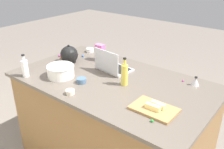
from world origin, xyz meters
The scene contains 20 objects.
island_counter centered at (0.00, 0.00, 0.45)m, with size 1.76×1.01×0.90m.
laptop centered at (0.12, -0.15, 0.95)m, with size 0.33×0.26×0.22m.
mixing_bowl_large centered at (0.40, 0.24, 0.96)m, with size 0.25×0.25×0.11m.
bottle_oil centered at (-0.14, 0.01, 1.00)m, with size 0.06×0.06×0.24m.
bottle_vinegar centered at (0.65, 0.43, 0.98)m, with size 0.06×0.06×0.21m.
kettle centered at (0.60, -0.05, 0.98)m, with size 0.21×0.18×0.20m.
cutting_board centered at (-0.53, 0.19, 0.91)m, with size 0.31×0.21×0.02m, color #AD7F4C.
butter_stick_left centered at (-0.55, 0.17, 0.94)m, with size 0.11×0.04×0.04m, color #F4E58C.
butter_stick_right centered at (-0.53, 0.22, 0.94)m, with size 0.11×0.04×0.04m, color #F4E58C.
ramekin_small centered at (0.65, -0.41, 0.92)m, with size 0.09×0.09×0.04m, color white.
ramekin_medium centered at (0.17, 0.21, 0.92)m, with size 0.08×0.08×0.04m, color slate.
ramekin_wide centered at (0.10, 0.40, 0.92)m, with size 0.07×0.07×0.04m, color beige.
kitchen_timer centered at (-0.61, -0.35, 0.94)m, with size 0.07×0.07×0.08m.
candy_bag centered at (0.39, -0.29, 0.99)m, with size 0.09×0.06×0.17m, color pink.
candy_0 centered at (0.60, -0.24, 0.91)m, with size 0.02×0.02×0.02m, color blue.
candy_1 centered at (-0.50, -0.35, 0.91)m, with size 0.02×0.02×0.02m, color #CC3399.
candy_2 centered at (0.75, -0.07, 0.91)m, with size 0.02×0.02×0.02m, color orange.
candy_3 centered at (-0.59, 0.33, 0.91)m, with size 0.02×0.02×0.02m, color green.
candy_4 centered at (0.80, -0.09, 0.91)m, with size 0.02×0.02×0.02m, color #CC3399.
candy_5 centered at (0.40, 0.30, 0.91)m, with size 0.02×0.02×0.02m, color red.
Camera 1 is at (-1.22, 1.53, 1.86)m, focal length 39.91 mm.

